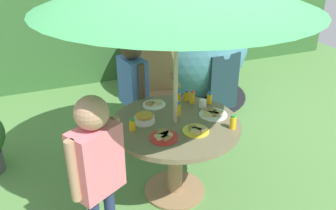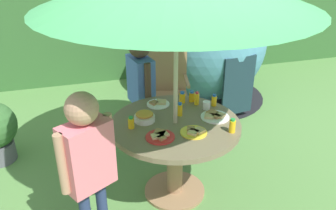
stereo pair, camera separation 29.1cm
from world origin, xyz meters
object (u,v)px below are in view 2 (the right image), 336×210
(child_in_blue_shirt, at_px, (141,81))
(plate_far_right, at_px, (215,116))
(plate_near_left, at_px, (160,136))
(juice_bottle_center_back, at_px, (197,99))
(juice_bottle_spot_a, at_px, (182,97))
(juice_bottle_far_left, at_px, (214,100))
(dome_tent, at_px, (207,40))
(snack_bowl, at_px, (145,117))
(plate_center_front, at_px, (158,104))
(garden_table, at_px, (175,140))
(cup_near, at_px, (206,105))
(juice_bottle_front_edge, at_px, (232,126))
(juice_bottle_near_right, at_px, (192,97))
(wooden_chair, at_px, (166,84))
(child_in_pink_shirt, at_px, (87,156))
(plate_mid_right, at_px, (194,132))
(juice_bottle_mid_left, at_px, (180,110))
(juice_bottle_back_edge, at_px, (131,123))

(child_in_blue_shirt, relative_size, plate_far_right, 5.23)
(plate_far_right, bearing_deg, plate_near_left, -160.55)
(juice_bottle_center_back, distance_m, juice_bottle_spot_a, 0.14)
(child_in_blue_shirt, relative_size, juice_bottle_far_left, 11.56)
(dome_tent, distance_m, snack_bowl, 2.31)
(plate_center_front, distance_m, juice_bottle_spot_a, 0.24)
(garden_table, height_order, cup_near, cup_near)
(snack_bowl, relative_size, juice_bottle_front_edge, 1.46)
(cup_near, bearing_deg, dome_tent, 68.08)
(child_in_blue_shirt, height_order, juice_bottle_spot_a, child_in_blue_shirt)
(juice_bottle_near_right, bearing_deg, plate_near_left, -129.54)
(plate_far_right, xyz_separation_m, plate_center_front, (-0.41, 0.38, -0.00))
(wooden_chair, distance_m, child_in_pink_shirt, 1.98)
(plate_center_front, height_order, juice_bottle_spot_a, juice_bottle_spot_a)
(plate_near_left, bearing_deg, dome_tent, 59.87)
(dome_tent, bearing_deg, wooden_chair, -145.48)
(dome_tent, bearing_deg, garden_table, -126.54)
(plate_mid_right, bearing_deg, garden_table, 114.32)
(juice_bottle_center_back, bearing_deg, plate_mid_right, -112.27)
(dome_tent, relative_size, juice_bottle_front_edge, 15.88)
(dome_tent, relative_size, plate_mid_right, 8.87)
(plate_mid_right, relative_size, cup_near, 3.01)
(dome_tent, height_order, juice_bottle_far_left, dome_tent)
(cup_near, bearing_deg, juice_bottle_spot_a, 131.92)
(child_in_blue_shirt, distance_m, plate_near_left, 0.99)
(juice_bottle_mid_left, relative_size, juice_bottle_spot_a, 1.13)
(juice_bottle_mid_left, bearing_deg, snack_bowl, -177.31)
(child_in_pink_shirt, height_order, plate_near_left, child_in_pink_shirt)
(dome_tent, xyz_separation_m, juice_bottle_mid_left, (-1.00, -1.87, -0.04))
(plate_near_left, height_order, plate_center_front, same)
(child_in_pink_shirt, relative_size, juice_bottle_back_edge, 12.31)
(plate_mid_right, bearing_deg, dome_tent, 65.82)
(snack_bowl, bearing_deg, cup_near, 6.87)
(plate_near_left, bearing_deg, child_in_blue_shirt, 86.91)
(juice_bottle_near_right, xyz_separation_m, juice_bottle_center_back, (0.02, -0.08, 0.01))
(dome_tent, distance_m, juice_bottle_back_edge, 2.45)
(child_in_pink_shirt, distance_m, juice_bottle_back_edge, 0.59)
(child_in_blue_shirt, distance_m, juice_bottle_far_left, 0.81)
(garden_table, bearing_deg, plate_mid_right, -65.68)
(juice_bottle_near_right, bearing_deg, plate_far_right, -76.87)
(garden_table, bearing_deg, juice_bottle_mid_left, 55.86)
(dome_tent, relative_size, juice_bottle_far_left, 17.05)
(child_in_pink_shirt, xyz_separation_m, juice_bottle_spot_a, (0.94, 0.80, -0.04))
(wooden_chair, relative_size, juice_bottle_spot_a, 9.42)
(dome_tent, height_order, juice_bottle_center_back, dome_tent)
(plate_far_right, bearing_deg, juice_bottle_front_edge, -82.19)
(juice_bottle_front_edge, xyz_separation_m, cup_near, (-0.05, 0.45, -0.02))
(juice_bottle_near_right, bearing_deg, garden_table, -127.49)
(child_in_blue_shirt, xyz_separation_m, plate_center_front, (0.08, -0.41, -0.08))
(plate_far_right, distance_m, juice_bottle_spot_a, 0.41)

